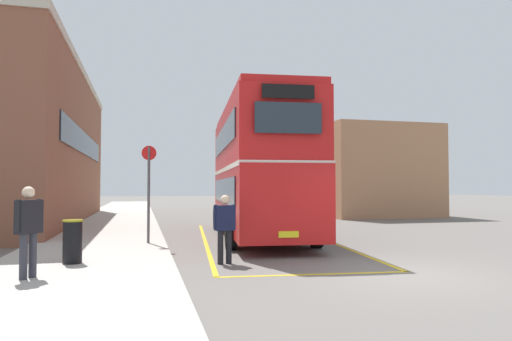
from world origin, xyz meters
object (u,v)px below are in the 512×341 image
double_decker_bus (258,168)px  pedestrian_waiting_near (29,225)px  single_deck_bus (253,189)px  pedestrian_boarding (225,224)px  litter_bin (73,241)px  bus_stop_sign (149,185)px

double_decker_bus → pedestrian_waiting_near: (-6.17, -6.87, -1.39)m
single_deck_bus → pedestrian_boarding: 26.83m
pedestrian_waiting_near → litter_bin: bearing=70.5°
pedestrian_boarding → litter_bin: 3.42m
double_decker_bus → litter_bin: (-5.61, -5.31, -1.89)m
single_deck_bus → litter_bin: (-10.49, -25.77, -1.02)m
litter_bin → bus_stop_sign: bus_stop_sign is taller
pedestrian_waiting_near → single_deck_bus: bearing=68.0°
double_decker_bus → pedestrian_boarding: double_decker_bus is taller
single_deck_bus → pedestrian_boarding: single_deck_bus is taller
litter_bin → bus_stop_sign: 3.92m
litter_bin → double_decker_bus: bearing=43.4°
litter_bin → bus_stop_sign: bearing=63.0°
double_decker_bus → pedestrian_boarding: (-2.20, -5.41, -1.57)m
double_decker_bus → pedestrian_boarding: 6.05m
double_decker_bus → litter_bin: bearing=-136.6°
single_deck_bus → pedestrian_waiting_near: size_ratio=5.46×
double_decker_bus → bus_stop_sign: 4.45m
double_decker_bus → single_deck_bus: (4.87, 20.47, -0.87)m
single_deck_bus → pedestrian_boarding: bearing=-105.3°
single_deck_bus → bus_stop_sign: size_ratio=3.16×
pedestrian_boarding → pedestrian_waiting_near: (-3.96, -1.46, 0.18)m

